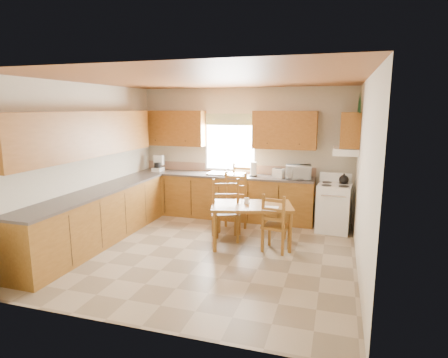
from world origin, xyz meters
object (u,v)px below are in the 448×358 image
(stove, at_px, (334,208))
(chair_far_left, at_px, (232,203))
(microwave, at_px, (298,172))
(chair_near_right, at_px, (276,222))
(dining_table, at_px, (251,225))
(chair_near_left, at_px, (225,209))
(chair_far_right, at_px, (242,193))

(stove, xyz_separation_m, chair_far_left, (-1.82, -0.56, 0.10))
(microwave, bearing_deg, chair_near_right, -103.89)
(stove, xyz_separation_m, dining_table, (-1.31, -1.19, -0.08))
(chair_near_left, distance_m, chair_near_right, 0.98)
(dining_table, bearing_deg, chair_near_left, 149.78)
(chair_near_left, height_order, chair_near_right, chair_near_left)
(chair_near_right, bearing_deg, chair_far_right, -46.87)
(microwave, distance_m, dining_table, 1.69)
(stove, bearing_deg, chair_far_left, -157.31)
(stove, distance_m, chair_near_left, 2.10)
(chair_near_left, bearing_deg, chair_far_left, -110.59)
(chair_far_left, bearing_deg, chair_near_left, -86.53)
(stove, distance_m, microwave, 0.96)
(chair_near_left, bearing_deg, stove, -170.84)
(stove, xyz_separation_m, microwave, (-0.71, 0.22, 0.62))
(chair_near_left, height_order, chair_far_left, chair_near_left)
(stove, height_order, dining_table, stove)
(microwave, height_order, chair_far_left, microwave)
(stove, relative_size, chair_far_left, 0.81)
(chair_near_right, relative_size, chair_far_right, 0.83)
(stove, height_order, chair_near_left, chair_near_left)
(microwave, relative_size, chair_near_right, 0.47)
(stove, distance_m, dining_table, 1.77)
(microwave, height_order, chair_far_right, microwave)
(dining_table, relative_size, chair_near_left, 1.18)
(dining_table, bearing_deg, microwave, 51.41)
(microwave, relative_size, chair_far_right, 0.39)
(chair_near_left, relative_size, chair_near_right, 1.18)
(chair_far_left, bearing_deg, stove, 19.92)
(chair_far_left, height_order, chair_far_right, chair_far_right)
(dining_table, relative_size, chair_near_right, 1.39)
(microwave, relative_size, chair_near_left, 0.40)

